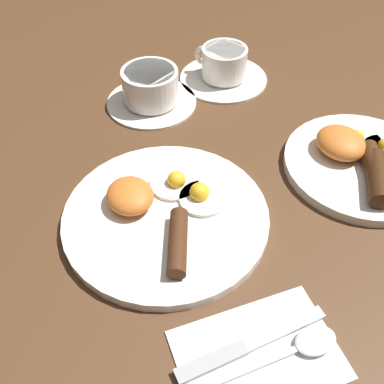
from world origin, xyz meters
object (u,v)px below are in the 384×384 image
object	(u,v)px
breakfast_plate_far	(361,161)
spoon	(301,347)
teacup_near	(150,89)
breakfast_plate_near	(164,214)
knife	(244,347)
teacup_far	(224,67)

from	to	relation	value
breakfast_plate_far	spoon	world-z (taller)	breakfast_plate_far
breakfast_plate_far	spoon	xyz separation A→B (m)	(0.20, -0.25, -0.01)
teacup_near	breakfast_plate_near	bearing A→B (deg)	-18.48
breakfast_plate_far	knife	size ratio (longest dim) A/B	1.30
teacup_near	spoon	bearing A→B (deg)	-3.36
spoon	breakfast_plate_near	bearing A→B (deg)	107.89
breakfast_plate_near	teacup_near	distance (m)	0.28
breakfast_plate_far	teacup_near	bearing A→B (deg)	-143.41
breakfast_plate_far	teacup_far	world-z (taller)	teacup_far
breakfast_plate_near	spoon	world-z (taller)	breakfast_plate_near
breakfast_plate_near	breakfast_plate_far	size ratio (longest dim) A/B	1.18
teacup_near	knife	size ratio (longest dim) A/B	0.88
teacup_far	breakfast_plate_far	bearing A→B (deg)	12.44
teacup_near	spoon	xyz separation A→B (m)	(0.50, -0.03, -0.02)
teacup_near	teacup_far	xyz separation A→B (m)	(-0.01, 0.15, -0.00)
breakfast_plate_near	teacup_far	xyz separation A→B (m)	(-0.28, 0.24, 0.01)
breakfast_plate_near	breakfast_plate_far	bearing A→B (deg)	83.36
breakfast_plate_far	teacup_near	size ratio (longest dim) A/B	1.48
breakfast_plate_near	spoon	xyz separation A→B (m)	(0.24, 0.06, -0.00)
breakfast_plate_near	teacup_far	size ratio (longest dim) A/B	1.69
breakfast_plate_far	spoon	size ratio (longest dim) A/B	1.36
spoon	teacup_near	bearing A→B (deg)	90.62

